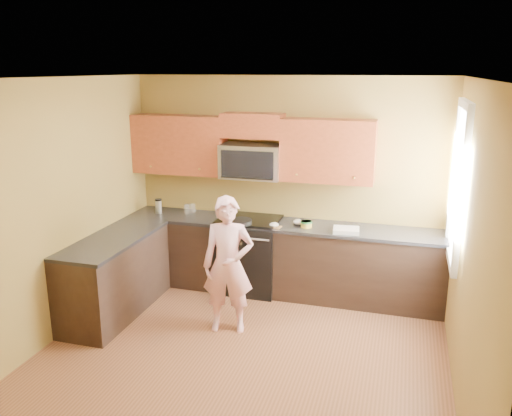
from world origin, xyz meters
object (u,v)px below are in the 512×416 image
at_px(woman, 228,265).
at_px(frying_pan, 241,224).
at_px(microwave, 252,178).
at_px(butter_tub, 306,227).
at_px(stove, 249,254).
at_px(travel_mug, 159,213).

xyz_separation_m(woman, frying_pan, (-0.13, 0.85, 0.20)).
bearing_deg(microwave, butter_tub, -14.49).
distance_m(microwave, butter_tub, 0.93).
bearing_deg(frying_pan, stove, 87.40).
xyz_separation_m(woman, travel_mug, (-1.36, 1.12, 0.17)).
bearing_deg(woman, microwave, 82.68).
distance_m(frying_pan, travel_mug, 1.27).
height_order(microwave, woman, microwave).
bearing_deg(frying_pan, microwave, 89.20).
relative_size(stove, butter_tub, 6.85).
distance_m(stove, travel_mug, 1.34).
bearing_deg(woman, frying_pan, 86.41).
relative_size(microwave, woman, 0.51).
distance_m(woman, frying_pan, 0.88).
bearing_deg(stove, microwave, 90.00).
bearing_deg(stove, woman, -84.73).
bearing_deg(microwave, woman, -85.26).
relative_size(woman, frying_pan, 3.18).
height_order(stove, travel_mug, travel_mug).
relative_size(microwave, frying_pan, 1.61).
bearing_deg(butter_tub, microwave, 165.51).
bearing_deg(stove, travel_mug, 179.01).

